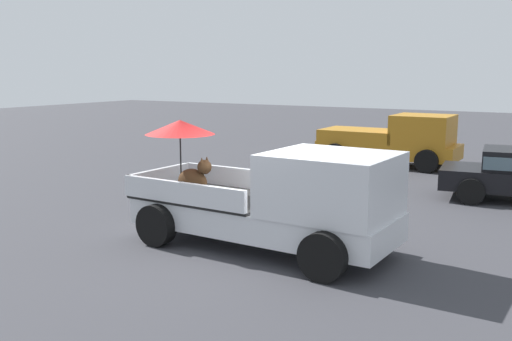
% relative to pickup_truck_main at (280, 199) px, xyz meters
% --- Properties ---
extents(ground_plane, '(80.00, 80.00, 0.00)m').
position_rel_pickup_truck_main_xyz_m(ground_plane, '(-0.39, 0.03, -0.98)').
color(ground_plane, '#38383D').
extents(pickup_truck_main, '(5.11, 2.39, 2.34)m').
position_rel_pickup_truck_main_xyz_m(pickup_truck_main, '(0.00, 0.00, 0.00)').
color(pickup_truck_main, black).
rests_on(pickup_truck_main, ground).
extents(pickup_truck_red, '(4.81, 2.18, 1.80)m').
position_rel_pickup_truck_main_xyz_m(pickup_truck_red, '(-1.23, 10.68, -0.11)').
color(pickup_truck_red, black).
rests_on(pickup_truck_red, ground).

